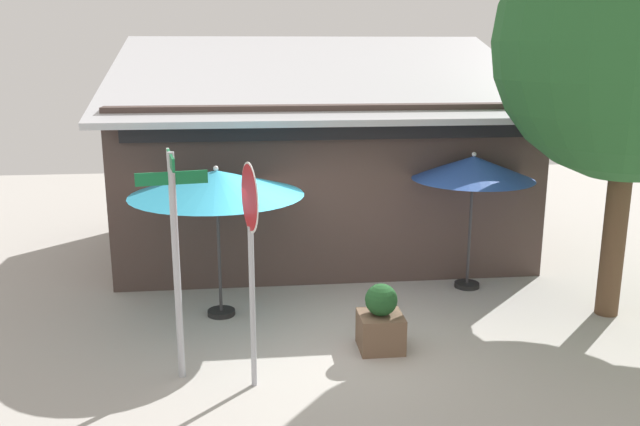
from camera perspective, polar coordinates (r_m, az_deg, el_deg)
The scene contains 7 objects.
ground_plane at distance 10.11m, azimuth -0.15°, elevation -10.79°, with size 28.00×28.00×0.10m, color #ADA8A0.
cafe_building at distance 14.13m, azimuth -0.08°, elevation 3.83°, with size 8.30×5.46×4.42m.
street_sign_post at distance 8.51m, azimuth -12.22°, elevation -2.50°, with size 0.86×0.92×2.95m.
stop_sign at distance 8.08m, azimuth -5.93°, elevation -1.53°, with size 0.19×0.83×2.87m.
patio_umbrella_teal_left at distance 10.37m, azimuth -8.80°, elevation 2.49°, with size 2.69×2.69×2.43m.
patio_umbrella_royal_blue_center at distance 11.81m, azimuth 12.90°, elevation 3.68°, with size 2.10×2.10×2.44m.
sidewalk_planter at distance 9.62m, azimuth 5.19°, elevation -9.15°, with size 0.62×0.62×0.97m.
Camera 1 is at (-1.00, -9.13, 4.18)m, focal length 37.63 mm.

